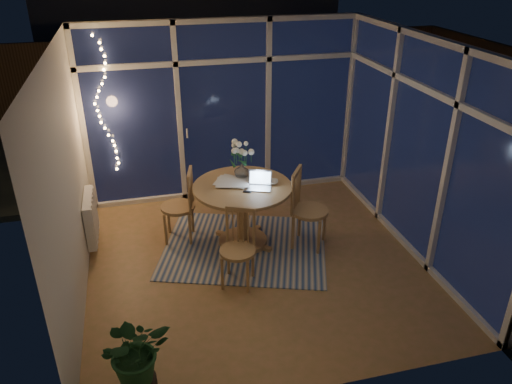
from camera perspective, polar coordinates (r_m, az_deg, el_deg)
floor at (r=6.15m, az=0.20°, el=-8.00°), size 4.00×4.00×0.00m
ceiling at (r=5.13m, az=0.25°, el=16.59°), size 4.00×4.00×0.00m
wall_back at (r=7.35m, az=-3.71°, el=9.22°), size 4.00×0.04×2.60m
wall_front at (r=3.85m, az=7.73°, el=-8.49°), size 4.00×0.04×2.60m
wall_left at (r=5.42m, az=-20.73°, el=0.88°), size 0.04×4.00×2.60m
wall_right at (r=6.28m, az=18.26°, el=4.80°), size 0.04×4.00×2.60m
window_wall_back at (r=7.31m, az=-3.65°, el=9.13°), size 4.00×0.10×2.60m
window_wall_right at (r=6.26m, az=17.95°, el=4.78°), size 0.10×4.00×2.60m
radiator at (r=6.61m, az=-18.37°, el=-2.78°), size 0.10×0.70×0.58m
fairy_lights at (r=7.07m, az=-17.00°, el=9.31°), size 0.24×0.10×1.85m
garden_patio at (r=10.66m, az=-3.90°, el=7.16°), size 12.00×6.00×0.10m
garden_fence at (r=10.79m, az=-7.24°, el=12.57°), size 11.00×0.08×1.80m
garden_shrubs at (r=8.85m, az=-10.40°, el=6.11°), size 0.90×0.90×0.90m
rug at (r=6.42m, az=-1.28°, el=-6.29°), size 2.45×2.20×0.01m
dining_table at (r=6.29m, az=-1.52°, el=-2.68°), size 1.55×1.55×0.83m
chair_left at (r=6.43m, az=-8.94°, el=-1.51°), size 0.55×0.55×0.99m
chair_right at (r=6.24m, az=6.19°, el=-1.96°), size 0.67×0.67×1.05m
chair_front at (r=5.55m, az=-2.13°, el=-6.56°), size 0.56×0.56×0.92m
laptop at (r=5.98m, az=0.37°, el=1.31°), size 0.36×0.34×0.21m
flower_vase at (r=6.27m, az=-1.65°, el=2.53°), size 0.26×0.26×0.21m
bowl at (r=6.14m, az=1.77°, el=1.12°), size 0.19×0.19×0.04m
newspapers at (r=6.18m, az=-2.75°, el=1.20°), size 0.50×0.45×0.02m
phone at (r=5.94m, az=-1.00°, el=0.05°), size 0.11×0.09×0.01m
potted_plant at (r=4.51m, az=-13.42°, el=-18.08°), size 0.64×0.59×0.76m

